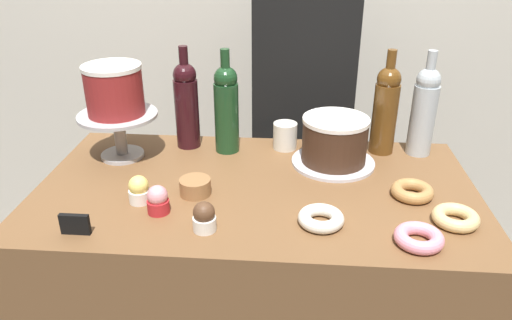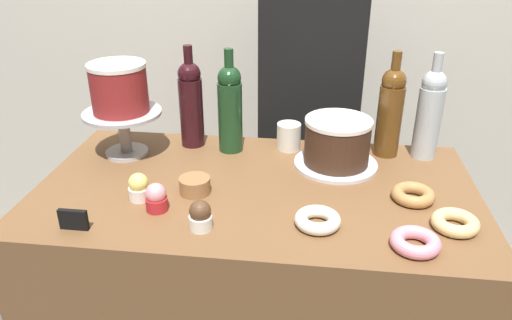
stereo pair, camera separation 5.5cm
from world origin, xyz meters
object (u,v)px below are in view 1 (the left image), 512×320
wine_bottle_dark_red (186,103)px  donut_sugar (321,218)px  cupcake_strawberry (158,200)px  wine_bottle_clear (424,110)px  wine_bottle_amber (385,108)px  cupcake_lemon (139,190)px  chocolate_round_cake (335,140)px  cupcake_chocolate (204,217)px  white_layer_cake (114,90)px  donut_maple (412,191)px  barista_figure (301,139)px  price_sign_chalkboard (75,224)px  wine_bottle_green (226,107)px  coffee_cup_ceramic (285,136)px  donut_pink (419,238)px  cookie_stack (195,187)px  donut_glazed (456,218)px  cake_stand_pedestal (119,128)px

wine_bottle_dark_red → donut_sugar: size_ratio=2.91×
cupcake_strawberry → wine_bottle_clear: bearing=29.5°
wine_bottle_amber → donut_sugar: size_ratio=2.91×
cupcake_lemon → donut_sugar: (0.47, -0.07, -0.02)m
chocolate_round_cake → donut_sugar: chocolate_round_cake is taller
wine_bottle_dark_red → cupcake_lemon: 0.38m
cupcake_chocolate → white_layer_cake: bearing=130.6°
wine_bottle_clear → cupcake_strawberry: (-0.73, -0.41, -0.11)m
white_layer_cake → wine_bottle_dark_red: 0.23m
white_layer_cake → donut_maple: white_layer_cake is taller
barista_figure → price_sign_chalkboard: bearing=-122.7°
wine_bottle_green → cupcake_strawberry: size_ratio=4.38×
wine_bottle_dark_red → coffee_cup_ceramic: (0.31, 0.00, -0.10)m
cupcake_chocolate → wine_bottle_amber: bearing=45.0°
donut_maple → wine_bottle_green: bearing=154.3°
coffee_cup_ceramic → wine_bottle_clear: bearing=-0.5°
donut_maple → coffee_cup_ceramic: 0.45m
chocolate_round_cake → wine_bottle_dark_red: bearing=168.0°
white_layer_cake → donut_pink: size_ratio=1.52×
cupcake_lemon → donut_pink: bearing=-10.9°
price_sign_chalkboard → wine_bottle_green: bearing=59.3°
white_layer_cake → donut_maple: size_ratio=1.52×
cupcake_lemon → barista_figure: barista_figure is taller
wine_bottle_dark_red → cupcake_chocolate: bearing=-74.2°
wine_bottle_dark_red → coffee_cup_ceramic: wine_bottle_dark_red is taller
cookie_stack → coffee_cup_ceramic: 0.39m
donut_pink → donut_glazed: bearing=40.8°
cake_stand_pedestal → cupcake_strawberry: size_ratio=3.20×
cake_stand_pedestal → donut_maple: cake_stand_pedestal is taller
cupcake_strawberry → donut_pink: size_ratio=0.66×
barista_figure → donut_glazed: bearing=-62.8°
cookie_stack → cupcake_strawberry: bearing=-127.3°
donut_pink → donut_sugar: 0.23m
cupcake_strawberry → cookie_stack: size_ratio=0.88×
cookie_stack → price_sign_chalkboard: bearing=-139.7°
donut_pink → cookie_stack: 0.58m
cake_stand_pedestal → barista_figure: 0.72m
wine_bottle_clear → donut_maple: (-0.07, -0.28, -0.13)m
cake_stand_pedestal → cookie_stack: 0.35m
cupcake_strawberry → barista_figure: 0.82m
donut_pink → price_sign_chalkboard: bearing=-178.3°
wine_bottle_dark_red → price_sign_chalkboard: 0.56m
donut_pink → wine_bottle_dark_red: bearing=141.8°
white_layer_cake → cupcake_lemon: 0.35m
wine_bottle_clear → wine_bottle_amber: (-0.11, 0.00, 0.00)m
donut_pink → donut_sugar: bearing=163.8°
donut_pink → cupcake_chocolate: bearing=178.0°
wine_bottle_clear → donut_maple: size_ratio=2.91×
donut_sugar → barista_figure: bearing=93.2°
wine_bottle_dark_red → donut_maple: size_ratio=2.91×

